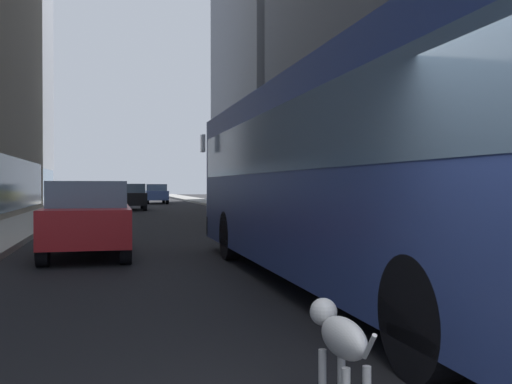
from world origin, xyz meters
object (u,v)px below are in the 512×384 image
(transit_bus, at_px, (349,169))
(car_black_suv, at_px, (131,197))
(car_red_coupe, at_px, (89,217))
(car_yellow_taxi, at_px, (106,194))
(car_blue_hatchback, at_px, (156,194))
(car_white_van, at_px, (260,205))
(dalmatian_dog, at_px, (340,338))

(transit_bus, height_order, car_black_suv, transit_bus)
(car_red_coupe, distance_m, car_black_suv, 23.74)
(car_yellow_taxi, bearing_deg, car_red_coupe, -90.00)
(car_blue_hatchback, bearing_deg, transit_bus, -90.00)
(car_blue_hatchback, height_order, car_white_van, same)
(car_white_van, bearing_deg, car_black_suv, 103.21)
(car_blue_hatchback, relative_size, car_red_coupe, 0.93)
(dalmatian_dog, bearing_deg, transit_bus, 66.51)
(transit_bus, height_order, car_white_van, transit_bus)
(car_white_van, distance_m, dalmatian_dog, 16.80)
(car_blue_hatchback, distance_m, car_red_coupe, 36.11)
(transit_bus, xyz_separation_m, dalmatian_dog, (-2.00, -4.61, -1.26))
(transit_bus, relative_size, car_white_van, 2.87)
(car_white_van, distance_m, car_yellow_taxi, 27.85)
(car_blue_hatchback, relative_size, dalmatian_dog, 4.47)
(transit_bus, distance_m, car_blue_hatchback, 41.05)
(car_white_van, xyz_separation_m, car_black_suv, (-4.00, 17.04, 0.00))
(car_yellow_taxi, height_order, dalmatian_dog, car_yellow_taxi)
(transit_bus, distance_m, car_black_suv, 28.96)
(car_white_van, relative_size, car_red_coupe, 0.87)
(car_yellow_taxi, relative_size, car_red_coupe, 0.87)
(car_blue_hatchback, distance_m, dalmatian_dog, 45.69)
(car_yellow_taxi, bearing_deg, car_black_suv, -81.12)
(car_blue_hatchback, relative_size, car_black_suv, 1.03)
(car_white_van, height_order, car_yellow_taxi, same)
(car_blue_hatchback, distance_m, car_white_van, 29.28)
(car_black_suv, xyz_separation_m, dalmatian_dog, (0.40, -33.45, -0.31))
(car_blue_hatchback, height_order, car_black_suv, same)
(transit_bus, xyz_separation_m, car_white_van, (1.60, 11.80, -0.96))
(transit_bus, bearing_deg, car_black_suv, 94.76)
(car_yellow_taxi, bearing_deg, car_white_van, -78.40)
(transit_bus, bearing_deg, car_white_van, 82.28)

